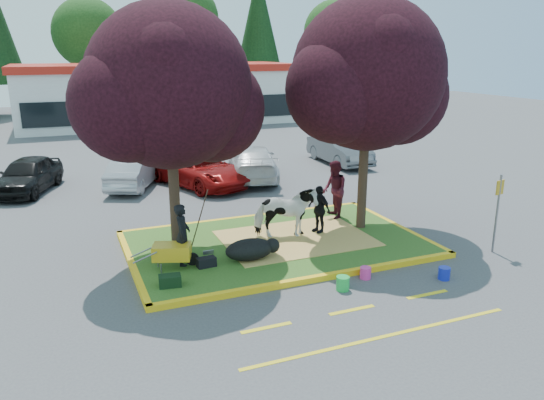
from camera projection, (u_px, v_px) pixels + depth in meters
name	position (u px, v px, depth m)	size (l,w,h in m)	color
ground	(277.00, 246.00, 15.23)	(90.00, 90.00, 0.00)	#424244
median_island	(277.00, 244.00, 15.21)	(8.00, 5.00, 0.15)	#2F581B
curb_near	(318.00, 278.00, 12.91)	(8.30, 0.16, 0.15)	yellow
curb_far	(247.00, 218.00, 17.50)	(8.30, 0.16, 0.15)	yellow
curb_left	(132.00, 265.00, 13.72)	(0.16, 5.30, 0.15)	yellow
curb_right	(396.00, 226.00, 16.70)	(0.16, 5.30, 0.15)	yellow
straw_bedding	(296.00, 238.00, 15.40)	(4.20, 3.00, 0.01)	#E0B25C
tree_purple_left	(170.00, 94.00, 13.36)	(5.06, 4.20, 6.51)	black
tree_purple_right	(369.00, 81.00, 15.20)	(5.30, 4.40, 6.82)	black
fire_lane_stripe_a	(266.00, 328.00, 10.76)	(1.10, 0.12, 0.01)	yellow
fire_lane_stripe_b	(352.00, 310.00, 11.49)	(1.10, 0.12, 0.01)	yellow
fire_lane_stripe_c	(427.00, 294.00, 12.22)	(1.10, 0.12, 0.01)	yellow
fire_lane_long	(383.00, 337.00, 10.42)	(6.00, 0.10, 0.01)	yellow
retail_building	(159.00, 93.00, 40.24)	(20.40, 8.40, 4.40)	silver
treeline	(126.00, 22.00, 47.02)	(46.58, 7.80, 14.63)	black
cow	(285.00, 213.00, 15.29)	(0.81, 1.78, 1.50)	white
calf	(249.00, 250.00, 13.78)	(1.30, 0.74, 0.56)	black
handler	(183.00, 235.00, 13.37)	(0.58, 0.38, 1.59)	black
visitor_a	(334.00, 190.00, 17.08)	(0.91, 0.71, 1.87)	#491421
visitor_b	(319.00, 209.00, 15.76)	(0.84, 0.35, 1.44)	black
wheelbarrow	(172.00, 252.00, 13.21)	(1.67, 0.84, 0.63)	black
gear_bag_dark	(206.00, 262.00, 13.38)	(0.48, 0.26, 0.24)	black
gear_bag_green	(170.00, 281.00, 12.27)	(0.51, 0.32, 0.27)	black
sign_post	(498.00, 206.00, 14.43)	(0.31, 0.09, 2.22)	slate
bucket_green	(343.00, 283.00, 12.42)	(0.31, 0.31, 0.33)	green
bucket_pink	(365.00, 273.00, 13.05)	(0.27, 0.27, 0.29)	#F73799
bucket_blue	(444.00, 273.00, 13.00)	(0.29, 0.29, 0.31)	#1625B7
car_black	(28.00, 175.00, 20.80)	(1.65, 4.10, 1.40)	black
car_silver	(134.00, 172.00, 21.50)	(1.34, 3.84, 1.27)	#A6A7AE
car_red	(200.00, 170.00, 21.79)	(2.26, 4.91, 1.36)	maroon
car_white	(252.00, 162.00, 22.98)	(2.01, 4.96, 1.44)	silver
car_grey	(339.00, 149.00, 26.04)	(1.56, 4.47, 1.47)	#55575C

